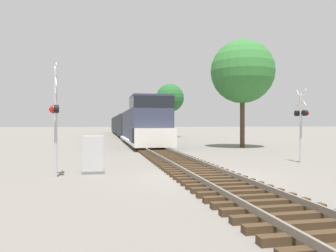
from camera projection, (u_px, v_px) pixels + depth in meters
name	position (u px, v px, depth m)	size (l,w,h in m)	color
ground_plane	(205.00, 177.00, 12.49)	(400.00, 400.00, 0.00)	slate
rail_track_bed	(205.00, 174.00, 12.48)	(2.60, 160.00, 0.31)	#42301E
freight_train	(127.00, 125.00, 50.52)	(3.13, 57.53, 4.29)	#33384C
crossing_signal_near	(55.00, 113.00, 12.48)	(0.48, 1.01, 4.31)	#B7B7BC
crossing_signal_far	(301.00, 118.00, 17.15)	(0.34, 1.00, 3.84)	#B7B7BC
relay_cabinet	(93.00, 155.00, 13.48)	(0.90, 0.66, 1.55)	slate
tree_far_right	(242.00, 72.00, 27.95)	(5.42, 5.42, 9.23)	#473521
tree_mid_background	(170.00, 98.00, 49.19)	(4.21, 4.21, 8.03)	brown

